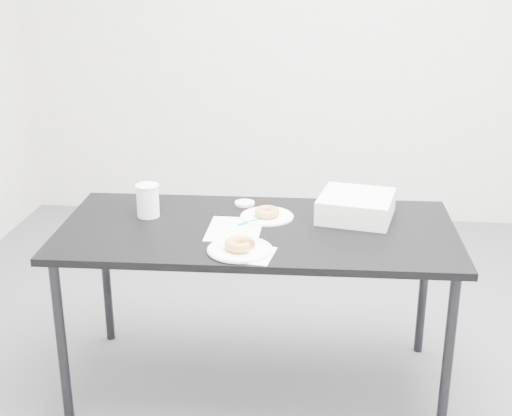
# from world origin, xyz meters

# --- Properties ---
(floor) EXTENTS (4.00, 4.00, 0.00)m
(floor) POSITION_xyz_m (0.00, 0.00, 0.00)
(floor) COLOR #4D4D52
(floor) RESTS_ON ground
(wall_back) EXTENTS (4.00, 0.02, 2.70)m
(wall_back) POSITION_xyz_m (0.00, 2.00, 1.35)
(wall_back) COLOR silver
(wall_back) RESTS_ON floor
(table) EXTENTS (1.65, 0.82, 0.74)m
(table) POSITION_xyz_m (-0.13, -0.12, 0.69)
(table) COLOR black
(table) RESTS_ON floor
(scorecard) EXTENTS (0.22, 0.27, 0.00)m
(scorecard) POSITION_xyz_m (-0.22, -0.15, 0.74)
(scorecard) COLOR white
(scorecard) RESTS_ON table
(logo_patch) EXTENTS (0.04, 0.04, 0.00)m
(logo_patch) POSITION_xyz_m (-0.14, -0.06, 0.74)
(logo_patch) COLOR green
(logo_patch) RESTS_ON scorecard
(pen) EXTENTS (0.10, 0.09, 0.01)m
(pen) POSITION_xyz_m (-0.16, -0.07, 0.75)
(pen) COLOR #0B8381
(pen) RESTS_ON scorecard
(napkin) EXTENTS (0.20, 0.20, 0.00)m
(napkin) POSITION_xyz_m (-0.13, -0.40, 0.74)
(napkin) COLOR white
(napkin) RESTS_ON table
(plate_near) EXTENTS (0.25, 0.25, 0.01)m
(plate_near) POSITION_xyz_m (-0.17, -0.37, 0.75)
(plate_near) COLOR white
(plate_near) RESTS_ON napkin
(donut_near) EXTENTS (0.14, 0.14, 0.04)m
(donut_near) POSITION_xyz_m (-0.17, -0.37, 0.77)
(donut_near) COLOR #CA7940
(donut_near) RESTS_ON plate_near
(plate_far) EXTENTS (0.23, 0.23, 0.01)m
(plate_far) POSITION_xyz_m (-0.10, 0.00, 0.74)
(plate_far) COLOR white
(plate_far) RESTS_ON table
(donut_far) EXTENTS (0.13, 0.13, 0.04)m
(donut_far) POSITION_xyz_m (-0.10, 0.00, 0.77)
(donut_far) COLOR #CA7940
(donut_far) RESTS_ON plate_far
(coffee_cup) EXTENTS (0.09, 0.09, 0.14)m
(coffee_cup) POSITION_xyz_m (-0.61, -0.04, 0.81)
(coffee_cup) COLOR white
(coffee_cup) RESTS_ON table
(cup_lid) EXTENTS (0.09, 0.09, 0.01)m
(cup_lid) POSITION_xyz_m (-0.22, 0.15, 0.75)
(cup_lid) COLOR white
(cup_lid) RESTS_ON table
(bakery_box) EXTENTS (0.35, 0.35, 0.10)m
(bakery_box) POSITION_xyz_m (0.28, 0.04, 0.79)
(bakery_box) COLOR white
(bakery_box) RESTS_ON table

